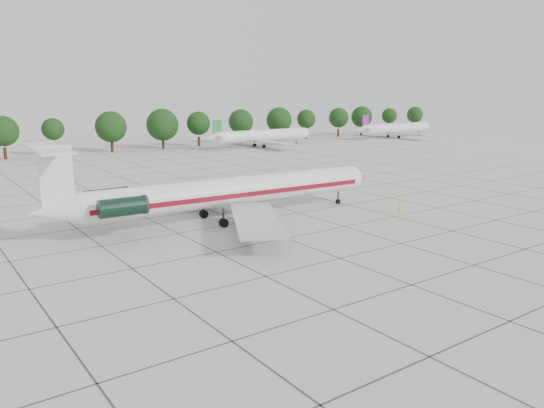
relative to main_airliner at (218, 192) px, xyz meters
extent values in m
plane|color=beige|center=(2.10, -9.93, -3.37)|extent=(260.00, 260.00, 0.00)
cube|color=#383838|center=(2.10, 5.07, -3.36)|extent=(170.00, 170.00, 0.02)
cylinder|color=silver|center=(2.26, -0.11, -0.03)|extent=(34.42, 4.74, 3.14)
sphere|color=silver|center=(19.39, -0.90, -0.03)|extent=(3.14, 3.14, 3.14)
cone|color=silver|center=(-17.26, 0.80, -0.03)|extent=(4.91, 3.36, 3.14)
cube|color=maroon|center=(2.33, 1.48, -0.27)|extent=(33.32, 1.61, 0.52)
cube|color=maroon|center=(2.18, -1.69, -0.27)|extent=(33.32, 1.61, 0.52)
cube|color=#B7BABC|center=(0.28, 8.57, -1.32)|extent=(9.49, 14.89, 0.29)
cube|color=#B7BABC|center=(-0.52, -8.56, -1.32)|extent=(10.52, 14.70, 0.29)
cube|color=black|center=(-11.45, 2.68, 0.26)|extent=(2.15, 1.34, 0.24)
cylinder|color=black|center=(-11.42, 3.35, 0.26)|extent=(4.65, 2.02, 1.81)
cube|color=black|center=(-11.65, -1.60, 0.26)|extent=(2.15, 1.34, 0.24)
cylinder|color=black|center=(-11.68, -2.27, 0.26)|extent=(4.65, 2.02, 1.81)
cube|color=silver|center=(-16.78, 0.78, 3.31)|extent=(3.06, 0.41, 5.72)
cube|color=silver|center=(-17.45, 0.81, 5.97)|extent=(3.39, 11.56, 0.21)
cylinder|color=black|center=(17.49, -0.82, -2.46)|extent=(0.20, 0.20, 1.81)
cylinder|color=black|center=(17.49, -0.82, -3.03)|extent=(0.68, 0.30, 0.67)
cylinder|color=black|center=(-0.48, 2.50, -2.13)|extent=(0.24, 0.24, 1.72)
cylinder|color=black|center=(-0.48, 2.50, -2.89)|extent=(0.98, 0.62, 0.95)
cylinder|color=black|center=(-0.71, -2.45, -2.13)|extent=(0.24, 0.24, 1.72)
cylinder|color=black|center=(-0.71, -2.45, -2.89)|extent=(0.98, 0.62, 0.95)
imported|color=yellow|center=(19.83, -9.14, -2.56)|extent=(0.70, 0.65, 1.61)
cylinder|color=silver|center=(49.62, 63.43, -0.37)|extent=(27.20, 3.00, 3.00)
cube|color=#B7BABC|center=(48.62, 63.43, -1.57)|extent=(3.50, 27.20, 0.25)
cube|color=#1D8338|center=(36.18, 63.43, 2.23)|extent=(2.40, 0.25, 3.60)
cylinder|color=black|center=(48.62, 65.63, -2.97)|extent=(0.80, 0.45, 0.80)
cylinder|color=black|center=(48.62, 61.23, -2.97)|extent=(0.80, 0.45, 0.80)
cylinder|color=silver|center=(98.95, 61.83, -0.37)|extent=(27.20, 3.00, 3.00)
cube|color=#B7BABC|center=(97.95, 61.83, -1.57)|extent=(3.50, 27.20, 0.25)
cube|color=purple|center=(85.51, 61.83, 2.23)|extent=(2.40, 0.25, 3.60)
cylinder|color=black|center=(97.95, 64.03, -2.97)|extent=(0.80, 0.45, 0.80)
cylinder|color=black|center=(97.95, 59.63, -2.97)|extent=(0.80, 0.45, 0.80)
cylinder|color=#332114|center=(-9.59, 75.07, -2.12)|extent=(0.70, 0.70, 2.50)
sphere|color=black|center=(-9.59, 75.07, 2.63)|extent=(6.50, 6.50, 6.50)
cylinder|color=#332114|center=(0.60, 75.07, -2.12)|extent=(0.70, 0.70, 2.50)
sphere|color=black|center=(0.60, 75.07, 2.63)|extent=(4.93, 4.93, 4.93)
cylinder|color=#332114|center=(13.79, 75.07, -2.12)|extent=(0.70, 0.70, 2.50)
sphere|color=black|center=(13.79, 75.07, 2.63)|extent=(7.40, 7.40, 7.40)
cylinder|color=#332114|center=(26.98, 75.07, -2.12)|extent=(0.70, 0.70, 2.50)
sphere|color=black|center=(26.98, 75.07, 2.63)|extent=(8.08, 8.08, 8.08)
cylinder|color=#332114|center=(37.17, 75.07, -2.12)|extent=(0.70, 0.70, 2.50)
sphere|color=black|center=(37.17, 75.07, 2.63)|extent=(6.17, 6.17, 6.17)
cylinder|color=#332114|center=(50.36, 75.07, -2.12)|extent=(0.70, 0.70, 2.50)
sphere|color=black|center=(50.36, 75.07, 2.63)|extent=(6.82, 6.82, 6.82)
cylinder|color=#332114|center=(63.55, 75.07, -2.12)|extent=(0.70, 0.70, 2.50)
sphere|color=black|center=(63.55, 75.07, 2.63)|extent=(7.44, 7.44, 7.44)
cylinder|color=#332114|center=(73.74, 75.07, -2.12)|extent=(0.70, 0.70, 2.50)
sphere|color=black|center=(73.74, 75.07, 2.63)|extent=(5.66, 5.66, 5.66)
cylinder|color=#332114|center=(86.93, 75.07, -2.12)|extent=(0.70, 0.70, 2.50)
sphere|color=black|center=(86.93, 75.07, 2.63)|extent=(6.25, 6.25, 6.25)
cylinder|color=#332114|center=(97.12, 75.07, -2.12)|extent=(0.70, 0.70, 2.50)
sphere|color=black|center=(97.12, 75.07, 2.63)|extent=(6.79, 6.79, 6.79)
cylinder|color=#332114|center=(110.31, 75.07, -2.12)|extent=(0.70, 0.70, 2.50)
sphere|color=black|center=(110.31, 75.07, 2.63)|extent=(5.16, 5.16, 5.16)
cylinder|color=#332114|center=(123.50, 75.07, -2.12)|extent=(0.70, 0.70, 2.50)
sphere|color=black|center=(123.50, 75.07, 2.63)|extent=(5.68, 5.68, 5.68)
camera|label=1|loc=(-28.77, -50.87, 11.20)|focal=35.00mm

